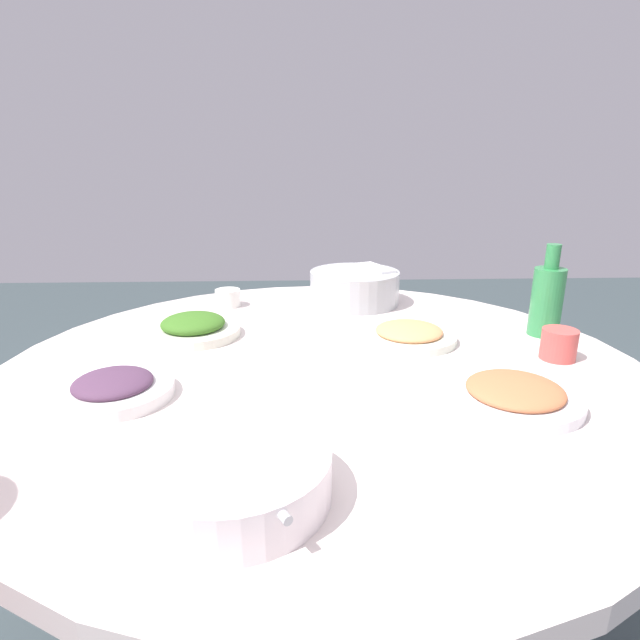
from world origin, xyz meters
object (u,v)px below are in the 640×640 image
(dish_greens, at_px, (193,327))
(dish_shrimp, at_px, (409,334))
(soup_bowl, at_px, (233,476))
(tea_cup_far, at_px, (228,298))
(dish_tofu_braise, at_px, (514,394))
(round_dining_table, at_px, (322,413))
(tea_cup_side, at_px, (559,344))
(green_bottle, at_px, (547,299))
(dish_eggplant, at_px, (113,388))
(rice_bowl, at_px, (355,287))

(dish_greens, bearing_deg, dish_shrimp, 83.97)
(soup_bowl, height_order, tea_cup_far, soup_bowl)
(soup_bowl, relative_size, dish_tofu_braise, 1.08)
(round_dining_table, distance_m, dish_tofu_braise, 0.42)
(soup_bowl, distance_m, tea_cup_side, 0.80)
(tea_cup_far, xyz_separation_m, tea_cup_side, (0.45, 0.78, 0.01))
(dish_shrimp, height_order, green_bottle, green_bottle)
(dish_eggplant, distance_m, dish_tofu_braise, 0.74)
(soup_bowl, xyz_separation_m, dish_tofu_braise, (-0.25, 0.48, -0.01))
(dish_shrimp, relative_size, green_bottle, 1.00)
(dish_greens, bearing_deg, rice_bowl, 123.30)
(soup_bowl, bearing_deg, dish_eggplant, -139.62)
(dish_greens, height_order, dish_shrimp, dish_greens)
(rice_bowl, relative_size, dish_eggplant, 1.22)
(green_bottle, relative_size, tea_cup_side, 2.99)
(dish_greens, xyz_separation_m, green_bottle, (0.02, 0.88, 0.07))
(round_dining_table, xyz_separation_m, dish_greens, (-0.19, -0.31, 0.14))
(rice_bowl, relative_size, dish_shrimp, 1.18)
(soup_bowl, height_order, dish_shrimp, soup_bowl)
(round_dining_table, relative_size, dish_greens, 6.00)
(dish_shrimp, bearing_deg, dish_eggplant, -65.04)
(round_dining_table, bearing_deg, dish_tofu_braise, 59.40)
(dish_shrimp, xyz_separation_m, tea_cup_side, (0.13, 0.31, 0.02))
(soup_bowl, xyz_separation_m, tea_cup_side, (-0.46, 0.66, 0.00))
(rice_bowl, height_order, tea_cup_far, rice_bowl)
(soup_bowl, bearing_deg, rice_bowl, 164.75)
(dish_tofu_braise, bearing_deg, soup_bowl, -62.16)
(soup_bowl, distance_m, dish_tofu_braise, 0.54)
(tea_cup_side, bearing_deg, dish_eggplant, -80.30)
(green_bottle, xyz_separation_m, tea_cup_far, (-0.29, -0.82, -0.07))
(rice_bowl, xyz_separation_m, dish_tofu_braise, (0.68, 0.22, -0.03))
(dish_eggplant, bearing_deg, soup_bowl, 40.38)
(rice_bowl, relative_size, green_bottle, 1.18)
(dish_greens, bearing_deg, tea_cup_side, 77.60)
(green_bottle, distance_m, tea_cup_side, 0.18)
(rice_bowl, xyz_separation_m, dish_greens, (0.28, -0.43, -0.03))
(dish_eggplant, bearing_deg, dish_tofu_braise, 85.84)
(rice_bowl, bearing_deg, tea_cup_side, 40.90)
(tea_cup_side, bearing_deg, green_bottle, 165.92)
(soup_bowl, height_order, dish_tofu_braise, soup_bowl)
(dish_tofu_braise, height_order, tea_cup_side, tea_cup_side)
(dish_eggplant, bearing_deg, dish_shrimp, 114.96)
(soup_bowl, distance_m, tea_cup_far, 0.92)
(soup_bowl, xyz_separation_m, dish_eggplant, (-0.30, -0.26, -0.01))
(dish_shrimp, relative_size, tea_cup_far, 3.08)
(soup_bowl, distance_m, dish_shrimp, 0.69)
(green_bottle, bearing_deg, soup_bowl, -48.23)
(dish_eggplant, xyz_separation_m, tea_cup_side, (-0.16, 0.92, 0.02))
(soup_bowl, distance_m, dish_eggplant, 0.40)
(round_dining_table, relative_size, rice_bowl, 5.17)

